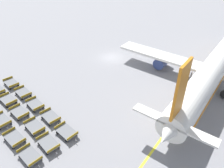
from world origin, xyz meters
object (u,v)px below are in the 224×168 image
baggage_dolly_row_mid_b_col_d (50,117)px  baggage_dolly_row_mid_a_col_e (48,143)px  baggage_dolly_row_near_col_d (14,138)px  baggage_dolly_row_mid_a_col_d (35,127)px  baggage_dolly_row_mid_b_col_b (23,93)px  baggage_dolly_row_near_col_e (30,156)px  baggage_dolly_row_mid_b_col_c (35,104)px  baggage_dolly_row_mid_b_col_a (11,83)px  baggage_dolly_row_mid_a_col_c (19,112)px  baggage_dolly_row_mid_b_col_e (66,132)px  airplane (216,66)px  baggage_dolly_row_mid_a_col_b (8,100)px  baggage_dolly_row_near_col_c (1,121)px

baggage_dolly_row_mid_b_col_d → baggage_dolly_row_mid_a_col_e: bearing=-43.2°
baggage_dolly_row_near_col_d → baggage_dolly_row_mid_a_col_d: 2.67m
baggage_dolly_row_mid_b_col_b → baggage_dolly_row_mid_b_col_d: bearing=-7.7°
baggage_dolly_row_near_col_e → baggage_dolly_row_mid_b_col_c: 9.08m
baggage_dolly_row_mid_a_col_e → baggage_dolly_row_mid_b_col_a: size_ratio=1.00×
baggage_dolly_row_near_col_d → baggage_dolly_row_mid_a_col_c: same height
baggage_dolly_row_mid_a_col_e → baggage_dolly_row_mid_b_col_b: size_ratio=1.00×
baggage_dolly_row_mid_b_col_e → airplane: bearing=64.3°
baggage_dolly_row_mid_b_col_d → baggage_dolly_row_mid_b_col_e: size_ratio=1.01×
baggage_dolly_row_mid_a_col_d → baggage_dolly_row_mid_b_col_b: (-7.49, 3.47, 0.00)m
baggage_dolly_row_near_col_e → baggage_dolly_row_mid_b_col_a: bearing=154.6°
baggage_dolly_row_mid_a_col_b → baggage_dolly_row_mid_b_col_d: same height
baggage_dolly_row_near_col_d → baggage_dolly_row_mid_b_col_a: size_ratio=0.99×
baggage_dolly_row_mid_a_col_d → baggage_dolly_row_near_col_d: bearing=-97.4°
baggage_dolly_row_near_col_c → baggage_dolly_row_mid_a_col_c: same height
baggage_dolly_row_mid_a_col_e → baggage_dolly_row_mid_b_col_e: 2.56m
baggage_dolly_row_mid_b_col_b → baggage_dolly_row_mid_b_col_d: 7.76m
baggage_dolly_row_near_col_d → baggage_dolly_row_mid_b_col_a: 12.78m
airplane → baggage_dolly_row_near_col_d: (-15.20, -27.32, -2.76)m
baggage_dolly_row_mid_a_col_e → baggage_dolly_row_mid_b_col_e: size_ratio=1.01×
baggage_dolly_row_mid_a_col_b → baggage_dolly_row_mid_b_col_d: size_ratio=0.99×
baggage_dolly_row_near_col_c → baggage_dolly_row_mid_a_col_e: size_ratio=1.00×
baggage_dolly_row_near_col_c → baggage_dolly_row_mid_a_col_b: bearing=138.0°
baggage_dolly_row_mid_a_col_b → baggage_dolly_row_mid_a_col_d: (7.71, -1.05, 0.00)m
baggage_dolly_row_mid_a_col_c → baggage_dolly_row_mid_b_col_c: bearing=81.9°
baggage_dolly_row_mid_a_col_c → baggage_dolly_row_mid_a_col_e: bearing=-8.7°
baggage_dolly_row_mid_b_col_a → baggage_dolly_row_near_col_d: bearing=-30.6°
airplane → baggage_dolly_row_near_col_e: bearing=-112.6°
airplane → baggage_dolly_row_near_col_d: 31.38m
baggage_dolly_row_mid_a_col_b → baggage_dolly_row_mid_b_col_e: size_ratio=1.00×
baggage_dolly_row_near_col_c → baggage_dolly_row_mid_a_col_d: same height
baggage_dolly_row_near_col_d → baggage_dolly_row_mid_a_col_d: (0.34, 2.64, 0.00)m
airplane → baggage_dolly_row_mid_b_col_e: bearing=-115.7°
baggage_dolly_row_mid_a_col_b → baggage_dolly_row_mid_b_col_b: 2.43m
baggage_dolly_row_mid_a_col_b → baggage_dolly_row_mid_a_col_c: (3.76, -0.60, 0.00)m
baggage_dolly_row_mid_a_col_b → baggage_dolly_row_mid_b_col_c: same height
airplane → baggage_dolly_row_near_col_c: airplane is taller
baggage_dolly_row_mid_b_col_b → baggage_dolly_row_mid_b_col_d: same height
airplane → baggage_dolly_row_mid_a_col_b: (-22.57, -23.62, -2.76)m
baggage_dolly_row_near_col_d → baggage_dolly_row_mid_a_col_b: (-7.37, 3.69, 0.00)m
baggage_dolly_row_near_col_d → baggage_dolly_row_mid_a_col_b: bearing=153.4°
baggage_dolly_row_mid_a_col_c → baggage_dolly_row_mid_b_col_e: size_ratio=1.00×
baggage_dolly_row_mid_b_col_c → baggage_dolly_row_mid_b_col_d: bearing=-5.6°
baggage_dolly_row_mid_a_col_d → baggage_dolly_row_mid_b_col_c: size_ratio=1.00×
baggage_dolly_row_mid_a_col_c → baggage_dolly_row_mid_a_col_e: size_ratio=0.99×
airplane → baggage_dolly_row_mid_b_col_e: (-10.97, -22.84, -2.76)m
baggage_dolly_row_mid_b_col_b → baggage_dolly_row_mid_b_col_e: size_ratio=1.01×
baggage_dolly_row_mid_a_col_e → baggage_dolly_row_mid_b_col_c: (-7.15, 3.51, 0.00)m
baggage_dolly_row_near_col_c → baggage_dolly_row_mid_a_col_e: same height
airplane → baggage_dolly_row_near_col_d: size_ratio=11.55×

